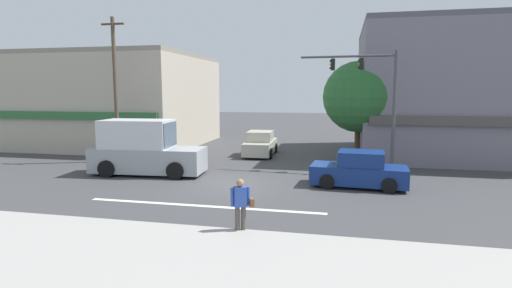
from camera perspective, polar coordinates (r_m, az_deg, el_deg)
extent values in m
plane|color=#3D3D3F|center=(18.11, -3.83, -5.77)|extent=(120.00, 120.00, 0.00)
cube|color=silver|center=(14.89, -7.61, -8.76)|extent=(9.00, 0.24, 0.01)
cube|color=#9E9993|center=(10.58, -17.19, -15.55)|extent=(40.00, 5.00, 0.16)
cube|color=#B7AD99|center=(33.25, -18.78, 5.69)|extent=(12.58, 11.55, 6.62)
cube|color=#2D6638|center=(28.41, -24.82, 3.70)|extent=(11.95, 0.24, 0.50)
cube|color=gray|center=(33.34, -19.04, 11.64)|extent=(12.58, 11.55, 0.30)
cube|color=slate|center=(29.10, 26.85, 6.44)|extent=(12.26, 10.76, 8.02)
cube|color=#4C4742|center=(23.88, 29.91, 2.78)|extent=(11.65, 0.24, 0.50)
cube|color=#57545B|center=(29.37, 27.35, 14.58)|extent=(12.26, 10.76, 0.30)
cylinder|color=#4C3823|center=(24.48, 14.25, 0.22)|extent=(0.32, 0.32, 2.28)
sphere|color=#28602D|center=(24.29, 14.46, 6.55)|extent=(4.17, 4.17, 4.17)
cylinder|color=brown|center=(24.78, -19.42, 7.16)|extent=(0.22, 0.22, 8.36)
cube|color=#473828|center=(25.07, -19.81, 15.83)|extent=(1.40, 0.12, 0.10)
cylinder|color=brown|center=(26.31, 18.81, 6.03)|extent=(0.22, 0.22, 7.30)
cube|color=#473828|center=(26.44, 19.12, 13.09)|extent=(1.40, 0.12, 0.10)
cylinder|color=#47474C|center=(21.53, 19.10, 4.30)|extent=(0.18, 0.18, 6.20)
cylinder|color=#47474C|center=(21.57, 12.92, 12.11)|extent=(4.80, 0.42, 0.12)
cube|color=black|center=(21.51, 14.83, 10.99)|extent=(0.21, 0.25, 0.60)
sphere|color=black|center=(21.53, 14.52, 11.48)|extent=(0.12, 0.12, 0.12)
sphere|color=orange|center=(21.52, 14.51, 11.00)|extent=(0.12, 0.12, 0.12)
sphere|color=black|center=(21.51, 14.49, 10.52)|extent=(0.12, 0.12, 0.12)
cube|color=black|center=(21.59, 10.94, 11.09)|extent=(0.21, 0.25, 0.60)
sphere|color=black|center=(21.62, 10.63, 11.57)|extent=(0.12, 0.12, 0.12)
sphere|color=orange|center=(21.60, 10.62, 11.10)|extent=(0.12, 0.12, 0.12)
sphere|color=black|center=(21.59, 10.60, 10.62)|extent=(0.12, 0.12, 0.12)
cube|color=#B7B29E|center=(26.17, 0.63, -0.41)|extent=(1.85, 4.16, 0.80)
cube|color=#B7B29E|center=(25.98, 0.59, 1.13)|extent=(1.63, 1.96, 0.64)
cube|color=#475666|center=(26.93, 0.93, 1.36)|extent=(1.44, 0.11, 0.54)
cylinder|color=black|center=(27.58, -0.68, -0.46)|extent=(0.20, 0.65, 0.64)
cylinder|color=black|center=(27.32, 2.82, -0.55)|extent=(0.20, 0.65, 0.64)
cylinder|color=black|center=(25.12, -1.77, -1.26)|extent=(0.20, 0.65, 0.64)
cylinder|color=black|center=(24.83, 2.08, -1.36)|extent=(0.20, 0.65, 0.64)
cube|color=navy|center=(18.10, 14.43, -4.25)|extent=(4.22, 2.00, 0.80)
cube|color=navy|center=(17.97, 14.82, -2.02)|extent=(2.01, 1.70, 0.64)
cube|color=#475666|center=(18.02, 11.74, -1.90)|extent=(0.17, 1.44, 0.54)
cylinder|color=black|center=(17.41, 10.09, -5.34)|extent=(0.65, 0.23, 0.64)
cylinder|color=black|center=(19.06, 10.68, -4.23)|extent=(0.65, 0.23, 0.64)
cylinder|color=black|center=(17.32, 18.51, -5.69)|extent=(0.65, 0.23, 0.64)
cylinder|color=black|center=(18.98, 18.36, -4.54)|extent=(0.65, 0.23, 0.64)
cube|color=#999EA3|center=(20.83, -15.10, -2.16)|extent=(5.74, 2.42, 1.20)
cube|color=silver|center=(20.87, -16.62, 1.41)|extent=(3.53, 2.15, 1.40)
cube|color=#475666|center=(20.22, -12.18, 1.37)|extent=(0.19, 1.75, 1.19)
cylinder|color=black|center=(21.21, -9.69, -2.74)|extent=(0.86, 0.30, 0.84)
cylinder|color=black|center=(19.34, -11.48, -3.77)|extent=(0.86, 0.30, 0.84)
cylinder|color=black|center=(22.49, -18.16, -2.42)|extent=(0.86, 0.30, 0.84)
cylinder|color=black|center=(20.75, -20.58, -3.34)|extent=(0.86, 0.30, 0.84)
cylinder|color=#4C4742|center=(11.82, -2.68, -10.92)|extent=(0.14, 0.14, 0.86)
cylinder|color=#4C4742|center=(11.85, -1.81, -10.86)|extent=(0.14, 0.14, 0.86)
cube|color=#2D4CA5|center=(11.62, -2.26, -7.52)|extent=(0.42, 0.35, 0.58)
sphere|color=#9E7051|center=(11.52, -2.27, -5.55)|extent=(0.22, 0.22, 0.22)
cylinder|color=#2D4CA5|center=(11.59, -3.44, -7.58)|extent=(0.09, 0.09, 0.56)
cylinder|color=#2D4CA5|center=(11.67, -1.09, -7.46)|extent=(0.09, 0.09, 0.56)
cube|color=brown|center=(11.69, -0.66, -8.31)|extent=(0.23, 0.30, 0.24)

